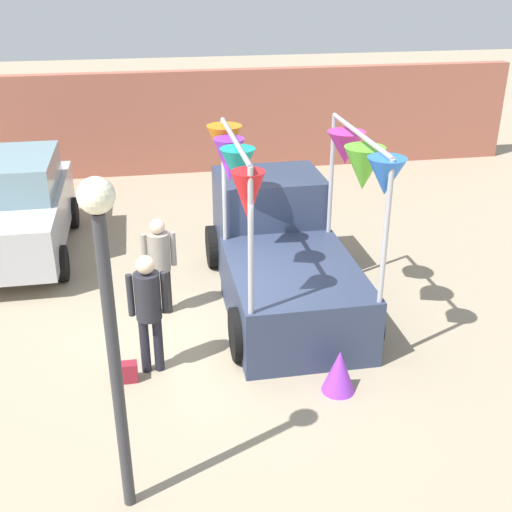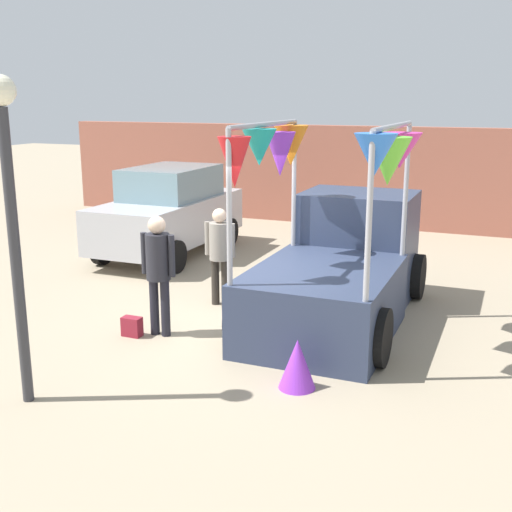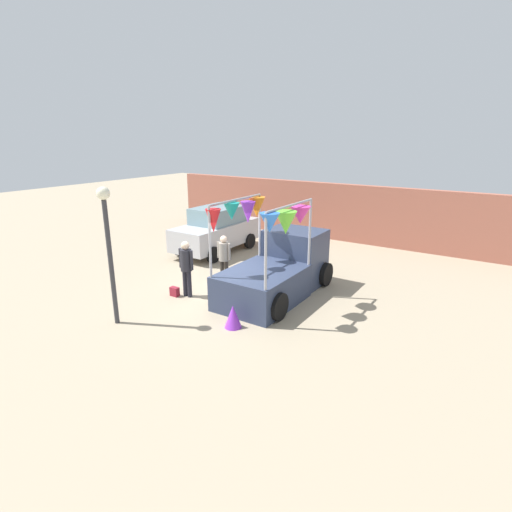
{
  "view_description": "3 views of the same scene",
  "coord_description": "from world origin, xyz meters",
  "px_view_note": "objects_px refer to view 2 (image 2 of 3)",
  "views": [
    {
      "loc": [
        -0.91,
        -8.16,
        5.15
      ],
      "look_at": [
        0.54,
        -0.14,
        1.36
      ],
      "focal_mm": 45.0,
      "sensor_mm": 36.0,
      "label": 1
    },
    {
      "loc": [
        3.57,
        -8.17,
        3.32
      ],
      "look_at": [
        0.2,
        0.02,
        1.12
      ],
      "focal_mm": 45.0,
      "sensor_mm": 36.0,
      "label": 2
    },
    {
      "loc": [
        6.91,
        -8.98,
        4.71
      ],
      "look_at": [
        0.94,
        0.17,
        1.39
      ],
      "focal_mm": 28.0,
      "sensor_mm": 36.0,
      "label": 3
    }
  ],
  "objects_px": {
    "handbag": "(132,327)",
    "person_customer": "(158,264)",
    "vendor_truck": "(342,259)",
    "person_vendor": "(220,248)",
    "parked_car": "(169,211)",
    "street_lamp": "(10,193)",
    "folded_kite_bundle_violet": "(297,364)"
  },
  "relations": [
    {
      "from": "person_customer",
      "to": "folded_kite_bundle_violet",
      "type": "relative_size",
      "value": 2.88
    },
    {
      "from": "parked_car",
      "to": "folded_kite_bundle_violet",
      "type": "distance_m",
      "value": 7.03
    },
    {
      "from": "vendor_truck",
      "to": "street_lamp",
      "type": "height_order",
      "value": "street_lamp"
    },
    {
      "from": "folded_kite_bundle_violet",
      "to": "parked_car",
      "type": "bearing_deg",
      "value": 131.88
    },
    {
      "from": "vendor_truck",
      "to": "parked_car",
      "type": "distance_m",
      "value": 5.13
    },
    {
      "from": "parked_car",
      "to": "person_customer",
      "type": "relative_size",
      "value": 2.31
    },
    {
      "from": "street_lamp",
      "to": "person_customer",
      "type": "bearing_deg",
      "value": 82.12
    },
    {
      "from": "person_customer",
      "to": "street_lamp",
      "type": "relative_size",
      "value": 0.49
    },
    {
      "from": "parked_car",
      "to": "person_vendor",
      "type": "distance_m",
      "value": 3.72
    },
    {
      "from": "handbag",
      "to": "person_customer",
      "type": "bearing_deg",
      "value": 29.74
    },
    {
      "from": "parked_car",
      "to": "street_lamp",
      "type": "xyz_separation_m",
      "value": [
        1.98,
        -6.67,
        1.4
      ]
    },
    {
      "from": "person_customer",
      "to": "vendor_truck",
      "type": "bearing_deg",
      "value": 39.79
    },
    {
      "from": "street_lamp",
      "to": "parked_car",
      "type": "bearing_deg",
      "value": 106.55
    },
    {
      "from": "vendor_truck",
      "to": "person_vendor",
      "type": "height_order",
      "value": "vendor_truck"
    },
    {
      "from": "person_customer",
      "to": "folded_kite_bundle_violet",
      "type": "distance_m",
      "value": 2.64
    },
    {
      "from": "street_lamp",
      "to": "folded_kite_bundle_violet",
      "type": "height_order",
      "value": "street_lamp"
    },
    {
      "from": "parked_car",
      "to": "person_customer",
      "type": "xyz_separation_m",
      "value": [
        2.31,
        -4.32,
        0.1
      ]
    },
    {
      "from": "person_vendor",
      "to": "handbag",
      "type": "relative_size",
      "value": 5.72
    },
    {
      "from": "folded_kite_bundle_violet",
      "to": "vendor_truck",
      "type": "bearing_deg",
      "value": 94.42
    },
    {
      "from": "person_vendor",
      "to": "handbag",
      "type": "bearing_deg",
      "value": -107.45
    },
    {
      "from": "vendor_truck",
      "to": "person_vendor",
      "type": "distance_m",
      "value": 1.97
    },
    {
      "from": "vendor_truck",
      "to": "parked_car",
      "type": "height_order",
      "value": "vendor_truck"
    },
    {
      "from": "vendor_truck",
      "to": "person_customer",
      "type": "height_order",
      "value": "vendor_truck"
    },
    {
      "from": "vendor_truck",
      "to": "street_lamp",
      "type": "distance_m",
      "value": 5.04
    },
    {
      "from": "vendor_truck",
      "to": "person_customer",
      "type": "distance_m",
      "value": 2.81
    },
    {
      "from": "street_lamp",
      "to": "folded_kite_bundle_violet",
      "type": "bearing_deg",
      "value": 28.34
    },
    {
      "from": "person_vendor",
      "to": "street_lamp",
      "type": "distance_m",
      "value": 4.19
    },
    {
      "from": "person_vendor",
      "to": "handbag",
      "type": "distance_m",
      "value": 2.03
    },
    {
      "from": "vendor_truck",
      "to": "street_lamp",
      "type": "xyz_separation_m",
      "value": [
        -2.49,
        -4.15,
        1.43
      ]
    },
    {
      "from": "person_vendor",
      "to": "street_lamp",
      "type": "height_order",
      "value": "street_lamp"
    },
    {
      "from": "vendor_truck",
      "to": "folded_kite_bundle_violet",
      "type": "distance_m",
      "value": 2.77
    },
    {
      "from": "parked_car",
      "to": "person_customer",
      "type": "bearing_deg",
      "value": -61.89
    }
  ]
}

